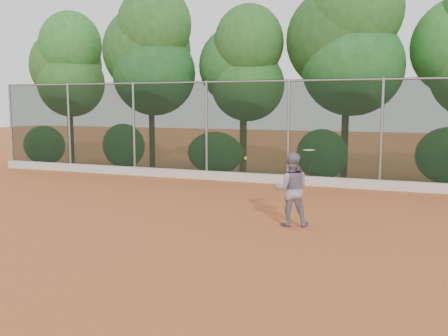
% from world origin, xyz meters
% --- Properties ---
extents(ground, '(80.00, 80.00, 0.00)m').
position_xyz_m(ground, '(0.00, 0.00, 0.00)').
color(ground, '#B6582B').
rests_on(ground, ground).
extents(concrete_curb, '(24.00, 0.20, 0.30)m').
position_xyz_m(concrete_curb, '(0.00, 6.82, 0.15)').
color(concrete_curb, beige).
rests_on(concrete_curb, ground).
extents(tennis_player, '(0.94, 0.82, 1.63)m').
position_xyz_m(tennis_player, '(1.51, 1.23, 0.82)').
color(tennis_player, gray).
rests_on(tennis_player, ground).
extents(chainlink_fence, '(24.09, 0.09, 3.50)m').
position_xyz_m(chainlink_fence, '(-0.00, 7.00, 1.86)').
color(chainlink_fence, black).
rests_on(chainlink_fence, ground).
extents(foliage_backdrop, '(23.70, 3.63, 7.55)m').
position_xyz_m(foliage_backdrop, '(-0.55, 8.98, 4.40)').
color(foliage_backdrop, '#402518').
rests_on(foliage_backdrop, ground).
extents(tennis_racket, '(0.31, 0.31, 0.52)m').
position_xyz_m(tennis_racket, '(1.89, 1.19, 1.66)').
color(tennis_racket, black).
rests_on(tennis_racket, ground).
extents(tennis_ball_in_flight, '(0.07, 0.07, 0.07)m').
position_xyz_m(tennis_ball_in_flight, '(0.36, 1.45, 1.45)').
color(tennis_ball_in_flight, '#A9C82D').
rests_on(tennis_ball_in_flight, ground).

